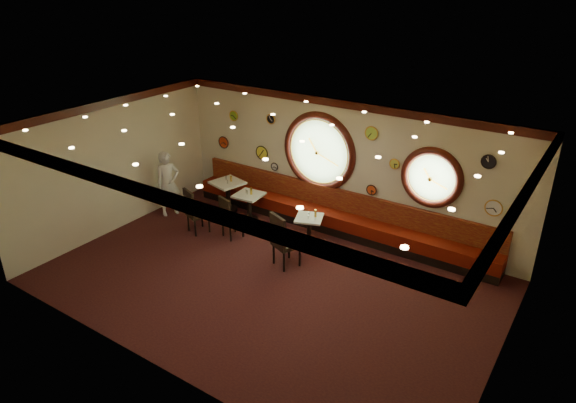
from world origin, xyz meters
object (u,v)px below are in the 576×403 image
object	(u,v)px
condiment_c_pepper	(308,217)
condiment_a_bottle	(231,179)
table_b	(249,204)
condiment_a_pepper	(227,182)
table_a	(228,192)
chair_a	(194,208)
condiment_b_salt	(246,191)
condiment_c_bottle	(315,213)
chair_c	(282,237)
condiment_b_bottle	(251,191)
condiment_a_salt	(226,178)
condiment_b_pepper	(247,192)
table_c	(309,227)
waiter	(168,184)
condiment_c_salt	(309,214)
chair_b	(229,215)

from	to	relation	value
condiment_c_pepper	condiment_a_bottle	world-z (taller)	condiment_a_bottle
table_b	condiment_a_pepper	xyz separation A→B (m)	(-0.75, 0.08, 0.41)
table_a	table_b	world-z (taller)	table_a
table_a	chair_a	size ratio (longest dim) A/B	1.28
chair_a	condiment_b_salt	bearing A→B (deg)	85.81
condiment_c_bottle	chair_a	bearing A→B (deg)	-155.84
chair_c	condiment_b_salt	size ratio (longest dim) A/B	8.68
condiment_b_bottle	chair_a	bearing A→B (deg)	-120.35
table_a	chair_c	distance (m)	3.17
condiment_b_salt	condiment_a_salt	bearing A→B (deg)	165.62
table_b	chair_a	distance (m)	1.45
chair_a	condiment_b_pepper	world-z (taller)	chair_a
condiment_a_salt	condiment_b_salt	xyz separation A→B (m)	(0.82, -0.21, -0.10)
table_a	condiment_a_salt	xyz separation A→B (m)	(-0.10, 0.08, 0.36)
condiment_b_bottle	condiment_b_pepper	bearing A→B (deg)	-153.29
condiment_b_salt	condiment_a_bottle	distance (m)	0.70
condiment_a_pepper	condiment_c_bottle	xyz separation A→B (m)	(2.73, -0.14, -0.11)
chair_c	condiment_a_salt	size ratio (longest dim) A/B	6.96
table_c	condiment_b_salt	distance (m)	2.02
condiment_c_pepper	waiter	size ratio (longest dim) A/B	0.05
condiment_a_bottle	waiter	xyz separation A→B (m)	(-1.19, -1.08, -0.04)
condiment_c_salt	condiment_a_bottle	bearing A→B (deg)	171.96
table_b	chair_b	size ratio (longest dim) A/B	1.12
condiment_a_salt	condiment_b_bottle	xyz separation A→B (m)	(0.99, -0.22, -0.05)
table_a	condiment_a_salt	bearing A→B (deg)	143.59
condiment_a_salt	condiment_b_bottle	world-z (taller)	condiment_a_salt
condiment_a_bottle	waiter	world-z (taller)	waiter
condiment_a_bottle	condiment_a_salt	bearing A→B (deg)	179.47
chair_b	condiment_a_salt	xyz separation A→B (m)	(-1.10, 1.24, 0.27)
chair_b	condiment_b_salt	size ratio (longest dim) A/B	7.37
condiment_c_bottle	condiment_a_pepper	bearing A→B (deg)	177.11
table_a	chair_a	distance (m)	1.44
chair_b	chair_a	bearing A→B (deg)	-144.90
condiment_c_salt	condiment_c_bottle	size ratio (longest dim) A/B	0.62
table_b	condiment_b_bottle	bearing A→B (deg)	21.29
table_b	condiment_c_pepper	xyz separation A→B (m)	(1.90, -0.24, 0.25)
condiment_c_salt	condiment_b_pepper	size ratio (longest dim) A/B	1.10
table_b	chair_c	bearing A→B (deg)	-34.99
condiment_c_pepper	condiment_a_bottle	xyz separation A→B (m)	(-2.66, 0.48, 0.18)
condiment_c_pepper	condiment_b_bottle	bearing A→B (deg)	171.99
table_a	chair_c	world-z (taller)	chair_c
chair_a	condiment_c_pepper	bearing A→B (deg)	41.90
condiment_b_pepper	chair_a	bearing A→B (deg)	-118.07
condiment_b_salt	condiment_b_bottle	bearing A→B (deg)	-2.47
chair_b	condiment_a_salt	bearing A→B (deg)	149.83
chair_a	condiment_a_pepper	distance (m)	1.36
table_c	chair_b	bearing A→B (deg)	-153.81
table_a	chair_b	xyz separation A→B (m)	(1.00, -1.17, 0.09)
condiment_c_salt	condiment_b_salt	bearing A→B (deg)	175.35
table_c	condiment_c_bottle	world-z (taller)	condiment_c_bottle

